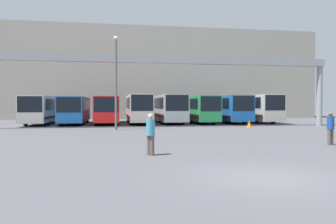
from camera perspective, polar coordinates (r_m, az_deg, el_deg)
The scene contains 15 objects.
ground_plane at distance 10.38m, azimuth 16.81°, elevation -10.82°, with size 200.00×200.00×0.00m, color #47474C.
building_backdrop at distance 56.49m, azimuth -4.60°, elevation 6.34°, with size 56.93×12.00×14.34m.
overhead_gantry at distance 31.75m, azimuth -1.02°, elevation 7.94°, with size 33.78×0.80×6.86m.
bus_slot_0 at distance 39.93m, azimuth -20.81°, elevation 0.63°, with size 2.53×12.46×3.09m.
bus_slot_1 at distance 38.28m, azimuth -15.89°, elevation 0.57°, with size 2.57×10.28×3.01m.
bus_slot_2 at distance 38.38m, azimuth -10.50°, elevation 0.64°, with size 2.62×10.99×3.05m.
bus_slot_3 at distance 39.01m, azimuth -5.22°, elevation 0.86°, with size 2.46×12.08×3.30m.
bus_slot_4 at distance 39.36m, azimuth -0.00°, elevation 0.86°, with size 2.63×11.96×3.28m.
bus_slot_5 at distance 39.58m, azimuth 5.25°, elevation 0.75°, with size 2.45×10.93×3.16m.
bus_slot_6 at distance 41.21m, azimuth 9.86°, elevation 0.80°, with size 2.62×12.18×3.20m.
bus_slot_7 at distance 42.50m, azimuth 14.44°, elevation 0.88°, with size 2.53×12.17×3.33m.
pedestrian_near_center at distance 14.04m, azimuth -3.06°, elevation -3.70°, with size 0.37×0.37×1.79m.
pedestrian_far_center at distance 19.73m, azimuth 26.44°, elevation -2.42°, with size 0.37×0.37×1.78m.
traffic_cone at distance 31.81m, azimuth 13.96°, elevation -2.09°, with size 0.48×0.48×0.66m.
lamp_post at distance 28.81m, azimuth -9.07°, elevation 5.73°, with size 0.36×0.36×8.11m.
Camera 1 is at (-4.45, -9.12, 2.16)m, focal length 35.00 mm.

